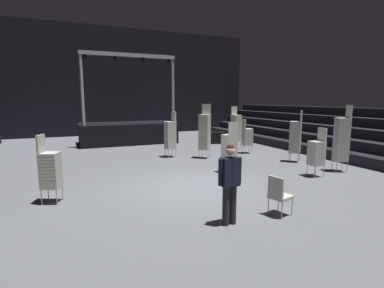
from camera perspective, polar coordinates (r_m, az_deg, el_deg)
ground_plane at (r=9.23m, az=-0.28°, el=-8.52°), size 22.00×30.00×0.10m
arena_end_wall at (r=23.42m, az=-14.98°, el=11.61°), size 22.00×0.30×8.00m
bleacher_bank_right at (r=15.59m, az=30.70°, el=1.73°), size 3.75×24.00×2.25m
stage_riser at (r=18.58m, az=-12.37°, el=2.36°), size 5.68×2.75×5.26m
man_with_tie at (r=6.29m, az=7.41°, el=-6.92°), size 0.57×0.25×1.76m
chair_stack_front_left at (r=16.24m, az=8.59°, el=3.18°), size 0.52×0.52×2.31m
chair_stack_front_right at (r=13.30m, az=19.51°, el=1.40°), size 0.62×0.62×2.22m
chair_stack_mid_left at (r=10.79m, az=7.31°, el=-0.66°), size 0.51×0.51×1.88m
chair_stack_mid_right at (r=13.67m, az=-4.24°, el=1.88°), size 0.48×0.48×2.14m
chair_stack_mid_centre at (r=12.17m, az=27.13°, el=0.91°), size 0.59×0.59×2.48m
chair_stack_rear_left at (r=14.90m, az=10.70°, el=1.50°), size 0.53×0.53×1.71m
chair_stack_rear_right at (r=13.34m, az=2.48°, el=2.46°), size 0.62×0.62×2.48m
chair_stack_rear_centre at (r=8.42m, az=-25.92°, el=-4.41°), size 0.57×0.57×1.79m
chair_stack_aisle_left at (r=11.07m, az=23.11°, el=-1.49°), size 0.48×0.48×1.71m
equipment_road_case at (r=18.04m, az=4.85°, el=1.23°), size 1.06×0.89×0.71m
loose_chair_near_man at (r=7.13m, az=16.55°, el=-9.21°), size 0.53×0.53×0.95m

